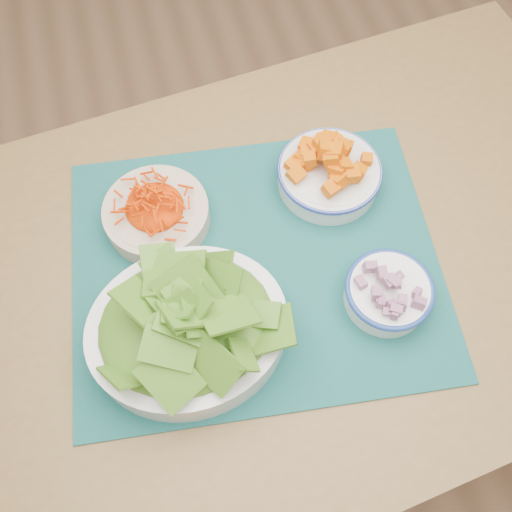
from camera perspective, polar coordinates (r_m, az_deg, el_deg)
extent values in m
plane|color=#936947|center=(1.70, -1.50, -5.05)|extent=(4.00, 4.00, 0.00)
cube|color=brown|center=(0.95, 5.51, 0.07)|extent=(1.28, 0.93, 0.04)
cylinder|color=brown|center=(1.44, -21.91, -2.51)|extent=(0.06, 0.06, 0.71)
cylinder|color=brown|center=(1.61, 17.25, 10.34)|extent=(0.06, 0.06, 0.71)
cube|color=#0B3534|center=(0.92, 0.00, -0.91)|extent=(0.64, 0.54, 0.00)
cylinder|color=beige|center=(0.95, -9.89, 4.11)|extent=(0.19, 0.19, 0.04)
ellipsoid|color=#EE3E00|center=(0.92, -10.19, 5.13)|extent=(0.15, 0.15, 0.03)
cylinder|color=silver|center=(0.98, 7.27, 7.96)|extent=(0.23, 0.23, 0.04)
torus|color=navy|center=(0.97, 7.39, 8.55)|extent=(0.18, 0.18, 0.01)
ellipsoid|color=#E86700|center=(0.95, 7.55, 9.33)|extent=(0.15, 0.15, 0.04)
ellipsoid|color=#306612|center=(0.79, -7.22, -5.98)|extent=(0.26, 0.22, 0.06)
cylinder|color=white|center=(0.89, 13.01, -3.69)|extent=(0.14, 0.14, 0.04)
torus|color=navy|center=(0.87, 13.25, -3.22)|extent=(0.14, 0.14, 0.01)
ellipsoid|color=maroon|center=(0.86, 13.45, -2.81)|extent=(0.11, 0.11, 0.02)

